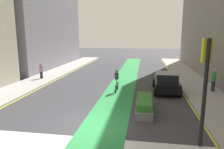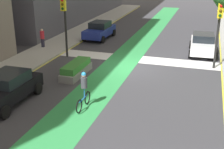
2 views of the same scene
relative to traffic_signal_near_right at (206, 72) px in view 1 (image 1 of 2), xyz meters
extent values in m
plane|color=#38383D|center=(-5.29, 0.94, -3.11)|extent=(120.00, 120.00, 0.00)
cube|color=#2D8C47|center=(-4.34, 0.94, -3.11)|extent=(2.40, 60.00, 0.01)
cube|color=silver|center=(-5.29, -1.06, -3.11)|extent=(12.00, 1.80, 0.01)
cube|color=yellow|center=(0.71, 0.94, -3.10)|extent=(0.16, 60.00, 0.01)
cylinder|color=black|center=(0.00, -0.12, -0.89)|extent=(0.16, 0.16, 4.45)
cube|color=gold|center=(0.00, 0.08, 0.86)|extent=(0.35, 0.28, 0.95)
sphere|color=red|center=(0.00, 0.22, 1.16)|extent=(0.20, 0.20, 0.20)
sphere|color=#4C380C|center=(0.00, 0.22, 0.86)|extent=(0.20, 0.20, 0.20)
sphere|color=#0C3814|center=(0.00, 0.22, 0.56)|extent=(0.20, 0.20, 0.20)
cube|color=black|center=(-0.62, 8.30, -2.44)|extent=(1.82, 4.21, 0.70)
cube|color=black|center=(-0.62, 8.10, -1.81)|extent=(1.61, 2.01, 0.55)
cylinder|color=black|center=(-1.51, 9.77, -2.79)|extent=(0.22, 0.64, 0.64)
cylinder|color=black|center=(0.29, 9.76, -2.79)|extent=(0.22, 0.64, 0.64)
cylinder|color=black|center=(-1.52, 6.83, -2.79)|extent=(0.22, 0.64, 0.64)
cylinder|color=black|center=(0.28, 6.82, -2.79)|extent=(0.22, 0.64, 0.64)
torus|color=black|center=(-4.57, 8.22, -2.77)|extent=(0.07, 0.68, 0.68)
torus|color=black|center=(-4.58, 7.17, -2.77)|extent=(0.07, 0.68, 0.68)
cylinder|color=#2672BF|center=(-4.58, 7.70, -2.59)|extent=(0.07, 0.95, 0.06)
cylinder|color=#2672BF|center=(-4.58, 7.55, -2.32)|extent=(0.05, 0.05, 0.50)
cylinder|color=#3F3F47|center=(-4.58, 7.55, -1.79)|extent=(0.32, 0.32, 0.55)
sphere|color=beige|center=(-4.58, 7.55, -1.41)|extent=(0.22, 0.22, 0.22)
sphere|color=#268CCC|center=(-4.58, 7.55, -1.37)|extent=(0.23, 0.23, 0.23)
cylinder|color=#262638|center=(3.03, 8.40, -2.55)|extent=(0.28, 0.28, 0.82)
cylinder|color=#338C4C|center=(3.03, 8.40, -1.78)|extent=(0.34, 0.34, 0.73)
sphere|color=tan|center=(3.03, 8.40, -1.30)|extent=(0.24, 0.24, 0.24)
cylinder|color=#262638|center=(-12.81, 10.86, -2.61)|extent=(0.28, 0.28, 0.70)
cylinder|color=#BF72A5|center=(-12.81, 10.86, -1.95)|extent=(0.34, 0.34, 0.62)
sphere|color=#8C6647|center=(-12.81, 10.86, -1.54)|extent=(0.20, 0.20, 0.20)
cube|color=slate|center=(-2.34, 3.48, -2.88)|extent=(0.98, 3.13, 0.45)
cube|color=#33722D|center=(-2.34, 3.48, -2.46)|extent=(0.88, 2.82, 0.40)
camera|label=1|loc=(-2.41, -8.52, 1.47)|focal=33.14mm
camera|label=2|loc=(-10.04, 20.40, 3.76)|focal=49.27mm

